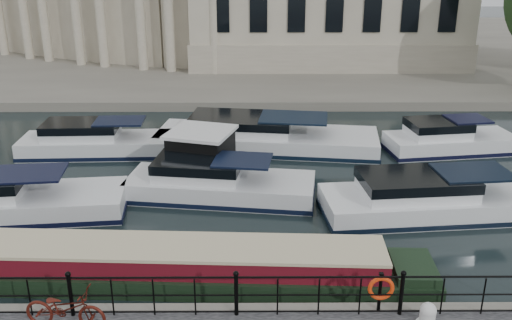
{
  "coord_description": "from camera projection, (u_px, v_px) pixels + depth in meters",
  "views": [
    {
      "loc": [
        0.42,
        -13.99,
        9.0
      ],
      "look_at": [
        0.5,
        2.0,
        3.0
      ],
      "focal_mm": 40.0,
      "sensor_mm": 36.0,
      "label": 1
    }
  ],
  "objects": [
    {
      "name": "mooring_bollard",
      "position": [
        428.0,
        315.0,
        13.49
      ],
      "size": [
        0.53,
        0.53,
        0.59
      ],
      "color": "silver",
      "rests_on": "near_quay"
    },
    {
      "name": "railing",
      "position": [
        236.0,
        292.0,
        13.73
      ],
      "size": [
        24.14,
        0.14,
        1.22
      ],
      "color": "black",
      "rests_on": "near_quay"
    },
    {
      "name": "narrowboat",
      "position": [
        180.0,
        271.0,
        16.16
      ],
      "size": [
        14.47,
        2.58,
        1.53
      ],
      "rotation": [
        0.0,
        0.0,
        -0.05
      ],
      "color": "black",
      "rests_on": "ground_plane"
    },
    {
      "name": "bicycle",
      "position": [
        65.0,
        308.0,
        13.32
      ],
      "size": [
        2.05,
        0.97,
        1.04
      ],
      "primitive_type": "imported",
      "rotation": [
        0.0,
        0.0,
        1.42
      ],
      "color": "#4A150D",
      "rests_on": "near_quay"
    },
    {
      "name": "ground_plane",
      "position": [
        239.0,
        283.0,
        16.26
      ],
      "size": [
        160.0,
        160.0,
        0.0
      ],
      "primitive_type": "plane",
      "color": "black",
      "rests_on": "ground"
    },
    {
      "name": "far_bank",
      "position": [
        248.0,
        47.0,
        52.68
      ],
      "size": [
        120.0,
        42.0,
        0.55
      ],
      "primitive_type": "cube",
      "color": "#6B665B",
      "rests_on": "ground_plane"
    },
    {
      "name": "harbour_hut",
      "position": [
        202.0,
        158.0,
        23.15
      ],
      "size": [
        3.95,
        3.58,
        2.2
      ],
      "rotation": [
        0.0,
        0.0,
        -0.29
      ],
      "color": "#6B665B",
      "rests_on": "ground_plane"
    },
    {
      "name": "life_ring_post",
      "position": [
        381.0,
        289.0,
        13.82
      ],
      "size": [
        0.65,
        0.18,
        1.06
      ],
      "color": "black",
      "rests_on": "near_quay"
    },
    {
      "name": "cabin_cruisers",
      "position": [
        240.0,
        168.0,
        23.73
      ],
      "size": [
        25.87,
        11.26,
        1.99
      ],
      "color": "white",
      "rests_on": "ground_plane"
    }
  ]
}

